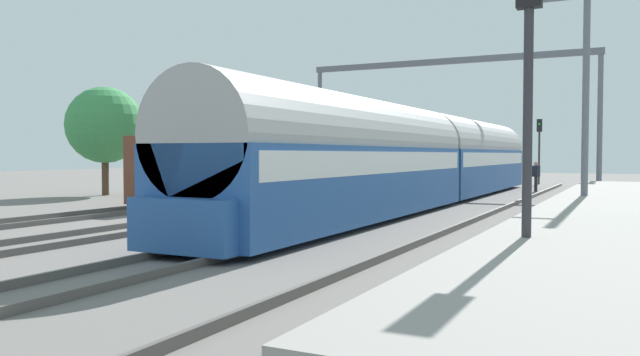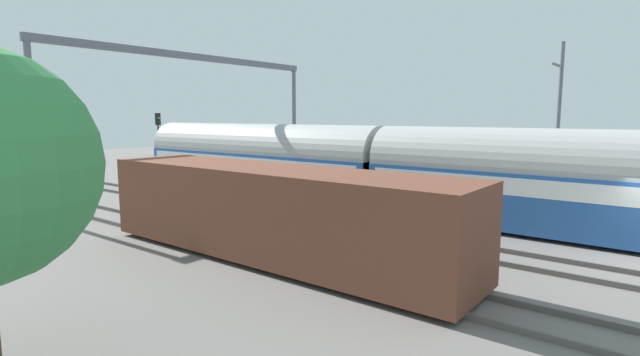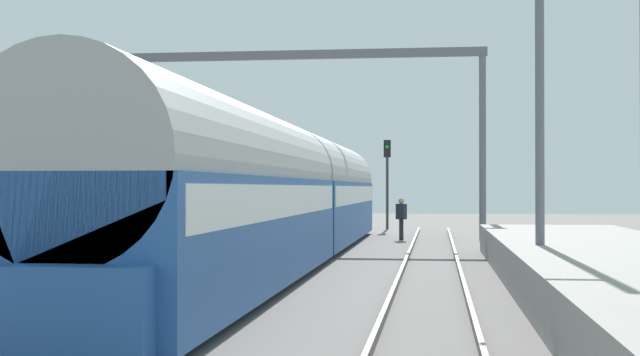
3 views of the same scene
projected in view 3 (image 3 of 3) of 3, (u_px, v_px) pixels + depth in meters
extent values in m
plane|color=slate|center=(64.00, 309.00, 16.21)|extent=(120.00, 120.00, 0.00)
cube|color=#57524F|center=(142.00, 305.00, 16.03)|extent=(0.08, 60.00, 0.16)
cube|color=#57524F|center=(222.00, 307.00, 15.85)|extent=(0.08, 60.00, 0.16)
cube|color=#57524F|center=(386.00, 310.00, 15.48)|extent=(0.08, 60.00, 0.16)
cube|color=#57524F|center=(471.00, 311.00, 15.30)|extent=(0.08, 60.00, 0.16)
cube|color=gray|center=(636.00, 279.00, 16.90)|extent=(4.40, 28.00, 0.90)
cube|color=#28569E|center=(219.00, 231.00, 18.68)|extent=(2.90, 16.00, 2.20)
cube|color=white|center=(219.00, 201.00, 18.69)|extent=(2.93, 15.36, 0.64)
cylinder|color=#A5A5A5|center=(219.00, 168.00, 18.69)|extent=(2.84, 16.00, 2.84)
cube|color=#28569E|center=(320.00, 211.00, 34.90)|extent=(2.90, 16.00, 2.20)
cube|color=white|center=(320.00, 195.00, 34.90)|extent=(2.93, 15.36, 0.64)
cylinder|color=#A5A5A5|center=(320.00, 177.00, 34.91)|extent=(2.84, 16.00, 2.84)
cube|color=#28569E|center=(49.00, 313.00, 10.49)|extent=(2.40, 0.50, 1.10)
cylinder|color=#262626|center=(401.00, 230.00, 37.46)|extent=(0.25, 0.25, 0.85)
cube|color=#232833|center=(401.00, 212.00, 37.47)|extent=(0.47, 0.42, 0.64)
sphere|color=tan|center=(401.00, 201.00, 37.47)|extent=(0.24, 0.24, 0.24)
cylinder|color=#2D2D33|center=(387.00, 193.00, 47.05)|extent=(0.14, 0.14, 3.72)
cube|color=black|center=(387.00, 149.00, 47.07)|extent=(0.36, 0.20, 0.90)
sphere|color=#19D133|center=(387.00, 147.00, 46.96)|extent=(0.16, 0.16, 0.16)
cylinder|color=slate|center=(83.00, 150.00, 38.93)|extent=(0.28, 0.28, 7.50)
cylinder|color=slate|center=(483.00, 148.00, 36.79)|extent=(0.28, 0.28, 7.50)
cube|color=slate|center=(277.00, 55.00, 37.90)|extent=(17.30, 0.24, 0.36)
cylinder|color=slate|center=(540.00, 104.00, 20.00)|extent=(0.20, 0.20, 8.00)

